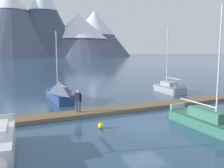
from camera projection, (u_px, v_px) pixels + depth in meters
name	position (u px, v px, depth m)	size (l,w,h in m)	color
ground_plane	(144.00, 125.00, 16.24)	(700.00, 700.00, 0.00)	#2D4C6B
mountain_shoulder_ridge	(12.00, 22.00, 196.80)	(81.25, 81.25, 54.52)	#4C566B
mountain_east_summit	(44.00, 20.00, 205.51)	(62.38, 62.38, 60.47)	#424C60
mountain_rear_spur	(79.00, 34.00, 215.34)	(82.29, 82.29, 37.24)	#4C566B
mountain_north_horn	(95.00, 32.00, 241.33)	(71.43, 71.43, 44.40)	#4C566B
dock	(121.00, 110.00, 19.92)	(24.30, 3.46, 0.30)	brown
sailboat_second_berth	(58.00, 91.00, 24.23)	(2.11, 7.06, 6.84)	navy
sailboat_mid_dock_port	(213.00, 123.00, 14.87)	(1.65, 7.12, 7.48)	#336B56
sailboat_mid_dock_starboard	(167.00, 88.00, 29.27)	(1.80, 5.41, 7.67)	#93939E
person_on_dock	(78.00, 100.00, 18.36)	(0.43, 0.46, 1.69)	#384256
mooring_buoy_channel_marker	(101.00, 126.00, 15.45)	(0.39, 0.39, 0.47)	yellow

